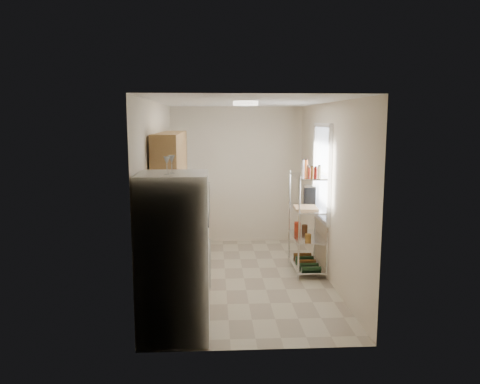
{
  "coord_description": "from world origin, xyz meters",
  "views": [
    {
      "loc": [
        -0.43,
        -6.71,
        2.35
      ],
      "look_at": [
        -0.05,
        0.25,
        1.27
      ],
      "focal_mm": 35.0,
      "sensor_mm": 36.0,
      "label": 1
    }
  ],
  "objects_px": {
    "frying_pan_large": "(183,211)",
    "cutting_board": "(306,208)",
    "espresso_machine": "(310,195)",
    "refrigerator": "(175,255)",
    "rice_cooker": "(180,206)"
  },
  "relations": [
    {
      "from": "frying_pan_large",
      "to": "cutting_board",
      "type": "height_order",
      "value": "cutting_board"
    },
    {
      "from": "cutting_board",
      "to": "espresso_machine",
      "type": "xyz_separation_m",
      "value": [
        0.12,
        0.33,
        0.14
      ]
    },
    {
      "from": "refrigerator",
      "to": "frying_pan_large",
      "type": "distance_m",
      "value": 2.37
    },
    {
      "from": "refrigerator",
      "to": "cutting_board",
      "type": "distance_m",
      "value": 2.71
    },
    {
      "from": "espresso_machine",
      "to": "rice_cooker",
      "type": "bearing_deg",
      "value": -171.25
    },
    {
      "from": "rice_cooker",
      "to": "frying_pan_large",
      "type": "bearing_deg",
      "value": 48.55
    },
    {
      "from": "rice_cooker",
      "to": "frying_pan_large",
      "type": "xyz_separation_m",
      "value": [
        0.05,
        0.05,
        -0.09
      ]
    },
    {
      "from": "cutting_board",
      "to": "espresso_machine",
      "type": "bearing_deg",
      "value": 69.35
    },
    {
      "from": "refrigerator",
      "to": "cutting_board",
      "type": "relative_size",
      "value": 4.08
    },
    {
      "from": "refrigerator",
      "to": "espresso_machine",
      "type": "relative_size",
      "value": 5.75
    },
    {
      "from": "espresso_machine",
      "to": "cutting_board",
      "type": "bearing_deg",
      "value": -102.41
    },
    {
      "from": "cutting_board",
      "to": "espresso_machine",
      "type": "distance_m",
      "value": 0.38
    },
    {
      "from": "refrigerator",
      "to": "cutting_board",
      "type": "height_order",
      "value": "refrigerator"
    },
    {
      "from": "rice_cooker",
      "to": "frying_pan_large",
      "type": "relative_size",
      "value": 1.08
    },
    {
      "from": "espresso_machine",
      "to": "frying_pan_large",
      "type": "bearing_deg",
      "value": -172.7
    }
  ]
}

